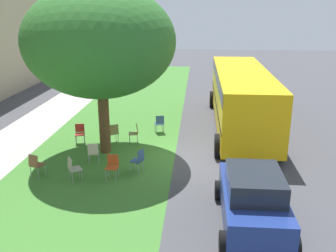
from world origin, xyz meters
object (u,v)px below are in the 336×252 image
Objects in this scene: street_tree at (100,42)px; chair_0 at (93,152)px; school_bus at (241,93)px; chair_1 at (112,165)px; chair_6 at (135,132)px; chair_3 at (80,132)px; chair_7 at (36,164)px; chair_4 at (73,167)px; chair_5 at (113,132)px; chair_2 at (160,122)px; parked_car at (253,198)px; chair_8 at (138,159)px.

chair_0 is at bearing 173.92° from street_tree.
chair_0 is at bearing 130.33° from school_bus.
chair_6 is at bearing -2.96° from chair_1.
chair_3 is 7.97m from school_bus.
chair_0 and chair_6 have the same top height.
street_tree is 7.65× the size of chair_0.
chair_7 is (-0.13, 2.74, 0.00)m from chair_1.
street_tree is 7.65× the size of chair_4.
chair_5 is 1.00× the size of chair_6.
chair_1 is at bearing -146.88° from chair_3.
chair_2 and chair_4 have the same top height.
school_bus reaches higher than chair_4.
chair_2 is at bearing -50.20° from chair_5.
chair_2 is 1.00× the size of chair_5.
chair_3 is at bearing 28.53° from chair_0.
parked_car is at bearing -133.56° from street_tree.
chair_2 is 2.47m from chair_5.
school_bus reaches higher than chair_0.
street_tree is 8.32m from parked_car.
street_tree is 7.65× the size of chair_2.
chair_2 and chair_3 have the same top height.
school_bus reaches higher than parked_car.
chair_1 and chair_4 have the same top height.
chair_1 is (-2.50, -0.87, -4.02)m from street_tree.
chair_2 is at bearing -32.78° from chair_6.
chair_5 is (0.14, -1.48, 0.00)m from chair_3.
chair_5 is (2.40, -0.25, 0.00)m from chair_0.
chair_0 is 2.16m from chair_7.
chair_7 is 10.22m from school_bus.
chair_0 is 2.78m from chair_6.
chair_0 is at bearing -11.53° from chair_4.
parked_car is (-3.81, -5.54, 0.32)m from chair_0.
street_tree reaches higher than chair_3.
chair_6 is at bearing -83.70° from chair_5.
chair_0 and chair_1 have the same top height.
street_tree reaches higher than chair_0.
chair_2 is at bearing -28.38° from chair_0.
chair_4 is 1.00× the size of chair_6.
chair_8 is at bearing 176.16° from chair_2.
chair_3 is at bearing -7.93° from chair_7.
chair_1 is 1.00× the size of chair_2.
chair_8 is at bearing -132.72° from chair_3.
chair_5 is at bearing -8.15° from chair_4.
chair_3 is 1.00× the size of chair_5.
chair_2 is at bearing 23.48° from parked_car.
chair_2 is 0.08× the size of school_bus.
chair_3 and chair_7 have the same top height.
chair_6 is 7.66m from parked_car.
parked_car is at bearing -124.50° from chair_0.
chair_6 is at bearing -25.60° from chair_0.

